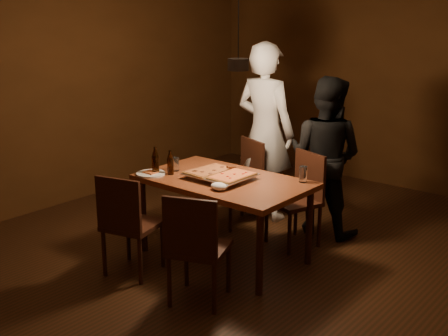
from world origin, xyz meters
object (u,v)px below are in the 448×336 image
Objects in this scene: diner_white at (265,132)px; beer_bottle_b at (170,162)px; diner_dark at (325,156)px; pendant_lamp at (238,63)px; dining_table at (224,187)px; pizza_tray at (220,176)px; chair_far_right at (301,190)px; beer_bottle_a at (155,161)px; plate_slice at (151,173)px; chair_near_right at (195,240)px; chair_far_left at (244,174)px; chair_near_left at (126,216)px.

beer_bottle_b is at bearing 84.22° from diner_white.
pendant_lamp reaches higher than diner_dark.
dining_table is at bearing 67.09° from diner_dark.
diner_white is (-0.33, 1.13, 0.17)m from pizza_tray.
chair_far_right is 2.10× the size of beer_bottle_a.
plate_slice is (-0.60, -0.32, 0.08)m from dining_table.
pizza_tray is at bearing 24.98° from beer_bottle_a.
diner_white is at bearing 80.74° from beer_bottle_a.
chair_near_right is at bearing 110.21° from chair_far_right.
chair_far_right is at bearing 47.58° from plate_slice.
beer_bottle_a reaches higher than chair_far_right.
diner_white is (-0.70, 0.38, 0.41)m from chair_far_right.
dining_table is 2.73× the size of pizza_tray.
plate_slice is at bearing -148.57° from pendant_lamp.
plate_slice is 0.17× the size of diner_dark.
chair_far_left is 0.77m from chair_far_right.
plate_slice reaches higher than dining_table.
beer_bottle_a is at bearing 95.04° from chair_near_left.
dining_table is 5.92× the size of beer_bottle_a.
pizza_tray reaches higher than dining_table.
pendant_lamp is (0.10, 0.12, 0.99)m from pizza_tray.
chair_near_left is at bearing 63.85° from diner_dark.
chair_far_left is 0.99× the size of chair_near_right.
diner_white is (0.25, 1.43, 0.19)m from plate_slice.
plate_slice is (-0.14, -0.12, -0.10)m from beer_bottle_b.
chair_far_left is 1.05× the size of chair_near_left.
chair_far_right is at bearing 64.15° from dining_table.
beer_bottle_a is 0.23× the size of pendant_lamp.
beer_bottle_b is (-0.86, 0.61, 0.33)m from chair_near_right.
beer_bottle_b is at bearing -151.41° from pendant_lamp.
beer_bottle_a is at bearing -157.30° from pizza_tray.
beer_bottle_b is at bearing 107.37° from chair_far_left.
chair_near_right is 0.34× the size of diner_dark.
pizza_tray is at bearing -140.31° from dining_table.
plate_slice is at bearing 79.29° from diner_white.
dining_table is at bearing 25.75° from beer_bottle_a.
pendant_lamp reaches higher than dining_table.
diner_dark is (0.84, 1.33, -0.07)m from beer_bottle_b.
diner_white reaches higher than beer_bottle_a.
diner_dark is (0.95, 1.41, -0.08)m from beer_bottle_a.
diner_dark is at bearing 74.26° from pendant_lamp.
chair_far_right is 1.41m from beer_bottle_a.
beer_bottle_b is 0.21m from plate_slice.
pendant_lamp is (0.49, -0.72, 1.22)m from chair_far_left.
chair_far_right is 1.70m from chair_near_left.
diner_dark is (0.37, 1.13, 0.12)m from dining_table.
chair_far_left is 1.07m from beer_bottle_b.
chair_far_left is at bearing 123.95° from pendant_lamp.
beer_bottle_a is (-0.55, -0.26, 0.10)m from pizza_tray.
dining_table is 1.20m from diner_dark.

